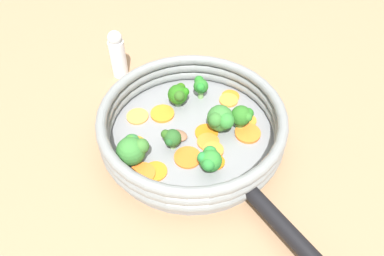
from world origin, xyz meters
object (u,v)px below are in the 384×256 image
Objects in this scene: broccoli_floret_2 at (221,119)px; carrot_slice_2 at (213,150)px; carrot_slice_6 at (208,142)px; broccoli_floret_1 at (171,138)px; carrot_slice_9 at (230,96)px; broccoli_floret_3 at (133,150)px; carrot_slice_4 at (142,174)px; carrot_slice_0 at (216,162)px; carrot_slice_8 at (136,144)px; broccoli_floret_4 at (201,86)px; carrot_slice_1 at (207,133)px; broccoli_floret_6 at (242,116)px; carrot_slice_13 at (248,133)px; carrot_slice_3 at (248,121)px; broccoli_floret_5 at (179,94)px; carrot_slice_5 at (155,171)px; mushroom_piece_0 at (178,135)px; carrot_slice_11 at (229,100)px; carrot_slice_12 at (188,157)px; broccoli_floret_0 at (210,160)px; salt_shaker at (118,54)px; carrot_slice_10 at (162,114)px; carrot_slice_7 at (138,116)px; skillet at (192,137)px.

carrot_slice_2 is at bearing -47.37° from broccoli_floret_2.
broccoli_floret_1 is (-0.02, -0.06, 0.02)m from carrot_slice_6.
broccoli_floret_3 is (0.04, -0.22, 0.03)m from carrot_slice_9.
carrot_slice_0 is at bearing 70.16° from carrot_slice_4.
carrot_slice_6 is at bearing 60.69° from carrot_slice_8.
carrot_slice_1 is at bearing -25.75° from broccoli_floret_4.
broccoli_floret_1 is at bearing 110.00° from carrot_slice_4.
carrot_slice_0 is 0.65× the size of broccoli_floret_6.
carrot_slice_13 is at bearing 75.12° from broccoli_floret_3.
carrot_slice_4 is 1.24× the size of carrot_slice_8.
carrot_slice_1 is 0.07m from carrot_slice_13.
carrot_slice_6 is at bearing -87.21° from carrot_slice_3.
broccoli_floret_5 is at bearing -148.98° from broccoli_floret_6.
carrot_slice_8 is 0.87× the size of broccoli_floret_1.
carrot_slice_3 is 0.83× the size of carrot_slice_5.
carrot_slice_8 is 1.00× the size of mushroom_piece_0.
carrot_slice_3 is 0.95× the size of carrot_slice_8.
broccoli_floret_5 reaches higher than broccoli_floret_1.
carrot_slice_2 is at bearing 51.11° from broccoli_floret_1.
carrot_slice_13 is (0.09, -0.02, 0.00)m from carrot_slice_11.
carrot_slice_4 is at bearing -3.63° from broccoli_floret_3.
broccoli_floret_2 reaches higher than broccoli_floret_4.
carrot_slice_3 is at bearing 81.97° from broccoli_floret_2.
carrot_slice_5 is (-0.01, -0.10, -0.00)m from carrot_slice_2.
broccoli_floret_0 is at bearing 25.64° from carrot_slice_12.
carrot_slice_6 is 0.82× the size of broccoli_floret_6.
carrot_slice_5 is at bearing -12.61° from salt_shaker.
carrot_slice_2 is 0.13m from carrot_slice_8.
carrot_slice_8 is at bearing -106.07° from carrot_slice_3.
broccoli_floret_6 is (0.11, 0.06, 0.00)m from broccoli_floret_5.
carrot_slice_4 is 1.18× the size of carrot_slice_11.
broccoli_floret_2 is at bearing 73.86° from carrot_slice_1.
broccoli_floret_2 is (0.09, 0.07, 0.03)m from carrot_slice_10.
carrot_slice_3 is 0.83× the size of broccoli_floret_1.
broccoli_floret_3 is (0.09, -0.05, 0.03)m from carrot_slice_7.
carrot_slice_1 is at bearing -123.24° from carrot_slice_13.
broccoli_floret_6 is (-0.02, -0.00, 0.03)m from carrot_slice_13.
broccoli_floret_0 is at bearing -12.28° from broccoli_floret_5.
carrot_slice_7 is 0.07m from carrot_slice_8.
carrot_slice_13 is (0.01, 0.18, 0.00)m from carrot_slice_5.
carrot_slice_4 reaches higher than skillet.
carrot_slice_0 is 0.03m from broccoli_floret_0.
skillet is at bearing 168.48° from broccoli_floret_0.
carrot_slice_5 is 0.82× the size of broccoli_floret_6.
broccoli_floret_3 is at bearing -103.94° from carrot_slice_6.
carrot_slice_11 is at bearing 91.33° from carrot_slice_8.
broccoli_floret_0 is (0.05, -0.12, 0.02)m from carrot_slice_3.
broccoli_floret_0 is at bearing -65.97° from carrot_slice_3.
broccoli_floret_2 is 1.01× the size of broccoli_floret_3.
salt_shaker is at bearing -153.12° from carrot_slice_3.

